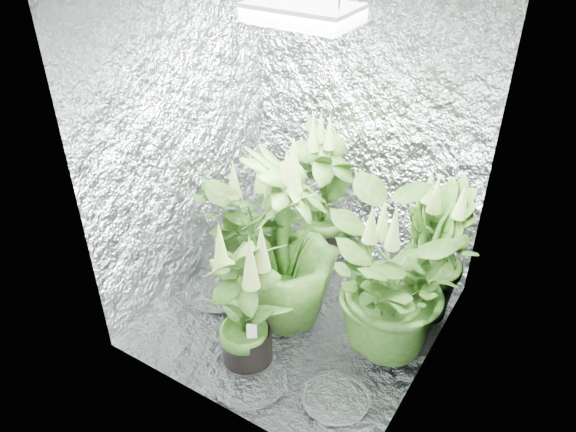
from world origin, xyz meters
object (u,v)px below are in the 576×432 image
Objects in this scene: plant_c at (432,255)px; plant_f at (245,305)px; plant_a at (259,230)px; plant_e at (387,283)px; plant_d at (285,244)px; grow_lamp at (303,13)px; plant_b at (323,194)px; circulation_fan at (407,303)px.

plant_f is (-0.68, -0.94, -0.01)m from plant_c.
plant_e is (0.90, -0.09, 0.03)m from plant_a.
plant_d is at bearing 93.33° from plant_f.
plant_c is at bearing 35.27° from grow_lamp.
grow_lamp is 1.45m from plant_e.
plant_b is at bearing 100.49° from plant_d.
grow_lamp is at bearing 34.11° from plant_d.
plant_a is 0.90m from plant_e.
plant_c is 0.97× the size of plant_e.
plant_b is 0.92m from circulation_fan.
plant_e is 0.41m from circulation_fan.
plant_e is at bearing 41.11° from plant_f.
grow_lamp is at bearing 84.73° from plant_f.
plant_b is at bearing 97.70° from plant_f.
circulation_fan is (0.05, 0.26, -0.32)m from plant_e.
plant_f is (0.31, -0.59, -0.02)m from plant_a.
plant_c reaches higher than plant_f.
plant_d is 3.14× the size of circulation_fan.
plant_b is at bearing 140.80° from plant_e.
plant_a is at bearing -107.86° from plant_b.
grow_lamp is 0.50× the size of plant_e.
plant_f reaches higher than circulation_fan.
plant_c reaches higher than plant_a.
plant_c is at bearing 76.66° from plant_e.
plant_a is 0.67m from plant_f.
circulation_fan is at bearing 79.25° from plant_e.
plant_f is at bearing -138.89° from plant_e.
plant_f reaches higher than plant_a.
plant_c is (1.00, 0.34, -0.01)m from plant_a.
plant_d reaches higher than plant_b.
circulation_fan is (0.63, 0.77, -0.27)m from plant_f.
plant_b reaches higher than plant_e.
plant_d is at bearing -79.51° from plant_b.
plant_b is 2.83× the size of circulation_fan.
plant_c is 1.16m from plant_f.
plant_a is at bearing 162.68° from grow_lamp.
plant_c is (0.83, -0.17, -0.06)m from plant_b.
plant_d is 1.19× the size of plant_e.
grow_lamp is 0.50× the size of plant_a.
plant_e is at bearing -5.44° from plant_a.
grow_lamp is 0.52× the size of plant_f.
plant_c is at bearing 35.16° from plant_d.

